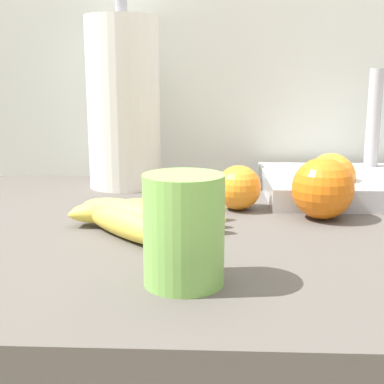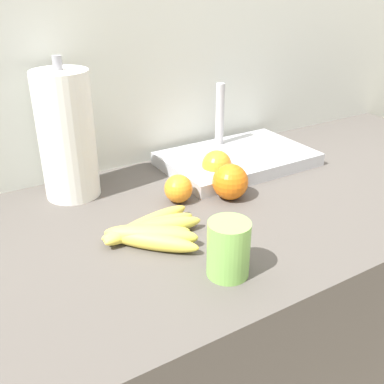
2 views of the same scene
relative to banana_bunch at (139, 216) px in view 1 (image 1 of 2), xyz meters
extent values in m
cube|color=silver|center=(0.20, 0.40, -0.24)|extent=(2.16, 0.06, 1.30)
ellipsoid|color=#E8CE4C|center=(-0.01, -0.03, 0.00)|extent=(0.15, 0.16, 0.03)
ellipsoid|color=#DBCE4C|center=(-0.01, -0.02, 0.00)|extent=(0.17, 0.14, 0.04)
ellipsoid|color=#D7D34C|center=(-0.01, 0.00, 0.00)|extent=(0.16, 0.09, 0.03)
ellipsoid|color=#DECF4C|center=(0.01, 0.01, 0.00)|extent=(0.20, 0.07, 0.04)
ellipsoid|color=#E4D54C|center=(0.01, 0.02, 0.00)|extent=(0.20, 0.03, 0.03)
ellipsoid|color=#E4CD4C|center=(0.01, 0.03, 0.00)|extent=(0.21, 0.08, 0.03)
sphere|color=orange|center=(0.13, 0.11, 0.01)|extent=(0.06, 0.06, 0.06)
sphere|color=orange|center=(0.27, 0.17, 0.02)|extent=(0.07, 0.07, 0.07)
sphere|color=orange|center=(0.24, 0.07, 0.02)|extent=(0.08, 0.08, 0.08)
cylinder|color=white|center=(-0.06, 0.27, 0.13)|extent=(0.12, 0.12, 0.29)
cylinder|color=gray|center=(-0.06, 0.27, 0.14)|extent=(0.02, 0.02, 0.32)
cylinder|color=#B2B2B7|center=(0.37, 0.31, 0.10)|extent=(0.02, 0.02, 0.17)
cylinder|color=#81BF56|center=(0.07, -0.17, 0.03)|extent=(0.07, 0.07, 0.10)
camera|label=1|loc=(0.09, -0.61, 0.16)|focal=47.79mm
camera|label=2|loc=(-0.32, -0.68, 0.45)|focal=41.95mm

